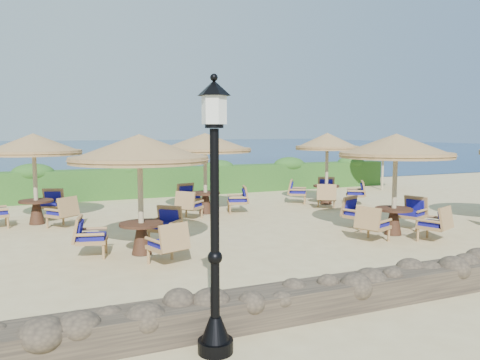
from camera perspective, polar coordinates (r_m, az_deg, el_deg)
ground at (r=14.00m, az=5.97°, el=-5.24°), size 120.00×120.00×0.00m
sea at (r=82.31m, az=-18.43°, el=3.80°), size 160.00×160.00×0.00m
hedge at (r=20.44m, az=-3.85°, el=0.03°), size 18.00×0.90×1.20m
stone_wall at (r=9.19m, az=25.39°, el=-10.38°), size 15.00×0.65×0.44m
lamp_post at (r=5.65m, az=-3.09°, el=-5.95°), size 0.44×0.44×3.31m
extra_parasol at (r=22.49m, az=17.09°, el=4.33°), size 2.30×2.30×2.41m
cafe_set_0 at (r=10.39m, az=-12.11°, el=1.68°), size 3.04×3.04×2.65m
cafe_set_1 at (r=12.79m, az=18.41°, el=1.82°), size 2.94×2.94×2.65m
cafe_set_3 at (r=14.80m, az=-23.80°, el=2.27°), size 2.79×2.78×2.65m
cafe_set_4 at (r=15.34m, az=-4.27°, el=3.16°), size 3.07×3.07×2.65m
cafe_set_5 at (r=17.62m, az=10.55°, el=2.54°), size 2.73×2.73×2.65m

